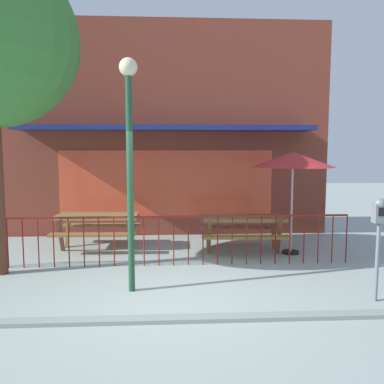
% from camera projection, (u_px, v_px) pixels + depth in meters
% --- Properties ---
extents(ground, '(40.00, 40.00, 0.00)m').
position_uv_depth(ground, '(165.00, 301.00, 5.88)').
color(ground, '#97A59E').
extents(pub_storefront, '(8.42, 1.48, 5.49)m').
position_uv_depth(pub_storefront, '(167.00, 130.00, 10.39)').
color(pub_storefront, '#4B2712').
rests_on(pub_storefront, ground).
extents(patio_fence_front, '(7.09, 0.04, 0.97)m').
position_uv_depth(patio_fence_front, '(166.00, 232.00, 7.62)').
color(patio_fence_front, maroon).
rests_on(patio_fence_front, ground).
extents(picnic_table_left, '(1.84, 1.41, 0.79)m').
position_uv_depth(picnic_table_left, '(97.00, 222.00, 8.92)').
color(picnic_table_left, olive).
rests_on(picnic_table_left, ground).
extents(picnic_table_right, '(1.87, 1.45, 0.79)m').
position_uv_depth(picnic_table_right, '(242.00, 224.00, 8.70)').
color(picnic_table_right, olive).
rests_on(picnic_table_right, ground).
extents(patio_umbrella, '(1.73, 1.73, 2.17)m').
position_uv_depth(patio_umbrella, '(293.00, 160.00, 8.38)').
color(patio_umbrella, black).
rests_on(patio_umbrella, ground).
extents(parking_meter_near, '(0.18, 0.17, 1.53)m').
position_uv_depth(parking_meter_near, '(379.00, 222.00, 5.77)').
color(parking_meter_near, slate).
rests_on(parking_meter_near, ground).
extents(street_lamp, '(0.28, 0.28, 3.59)m').
position_uv_depth(street_lamp, '(129.00, 140.00, 6.07)').
color(street_lamp, '#204B30').
rests_on(street_lamp, ground).
extents(curb_edge, '(11.78, 0.20, 0.11)m').
position_uv_depth(curb_edge, '(165.00, 321.00, 5.20)').
color(curb_edge, gray).
rests_on(curb_edge, ground).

